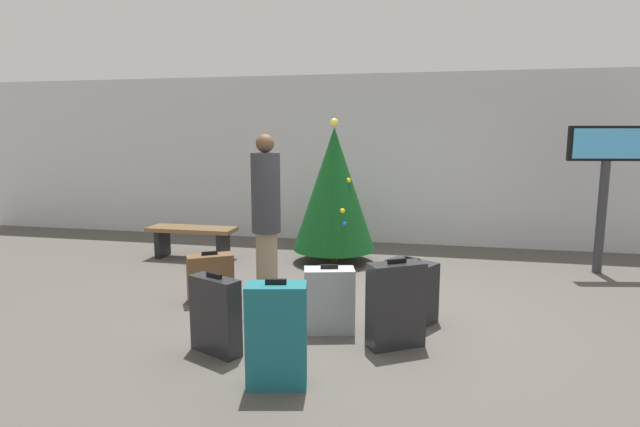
{
  "coord_description": "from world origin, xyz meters",
  "views": [
    {
      "loc": [
        0.68,
        -5.27,
        1.9
      ],
      "look_at": [
        -0.65,
        0.87,
        0.9
      ],
      "focal_mm": 28.67,
      "sensor_mm": 36.0,
      "label": 1
    }
  ],
  "objects_px": {
    "suitcase_1": "(329,300)",
    "suitcase_5": "(277,335)",
    "holiday_tree": "(334,189)",
    "flight_info_kiosk": "(606,169)",
    "suitcase_3": "(215,315)",
    "suitcase_0": "(210,278)",
    "suitcase_4": "(396,305)",
    "suitcase_2": "(411,291)",
    "traveller_0": "(266,215)",
    "waiting_bench": "(192,235)"
  },
  "relations": [
    {
      "from": "suitcase_0",
      "to": "suitcase_5",
      "type": "height_order",
      "value": "suitcase_5"
    },
    {
      "from": "waiting_bench",
      "to": "suitcase_5",
      "type": "height_order",
      "value": "suitcase_5"
    },
    {
      "from": "traveller_0",
      "to": "suitcase_3",
      "type": "xyz_separation_m",
      "value": [
        -0.03,
        -1.35,
        -0.67
      ]
    },
    {
      "from": "holiday_tree",
      "to": "flight_info_kiosk",
      "type": "bearing_deg",
      "value": 3.07
    },
    {
      "from": "flight_info_kiosk",
      "to": "suitcase_0",
      "type": "height_order",
      "value": "flight_info_kiosk"
    },
    {
      "from": "suitcase_3",
      "to": "suitcase_5",
      "type": "xyz_separation_m",
      "value": [
        0.69,
        -0.45,
        0.06
      ]
    },
    {
      "from": "flight_info_kiosk",
      "to": "suitcase_3",
      "type": "relative_size",
      "value": 2.78
    },
    {
      "from": "suitcase_0",
      "to": "suitcase_3",
      "type": "relative_size",
      "value": 0.81
    },
    {
      "from": "suitcase_1",
      "to": "suitcase_5",
      "type": "bearing_deg",
      "value": -99.1
    },
    {
      "from": "suitcase_1",
      "to": "suitcase_5",
      "type": "distance_m",
      "value": 1.14
    },
    {
      "from": "suitcase_2",
      "to": "suitcase_4",
      "type": "distance_m",
      "value": 0.71
    },
    {
      "from": "suitcase_3",
      "to": "suitcase_4",
      "type": "relative_size",
      "value": 0.89
    },
    {
      "from": "suitcase_1",
      "to": "holiday_tree",
      "type": "bearing_deg",
      "value": 99.76
    },
    {
      "from": "waiting_bench",
      "to": "suitcase_3",
      "type": "relative_size",
      "value": 1.87
    },
    {
      "from": "traveller_0",
      "to": "suitcase_1",
      "type": "xyz_separation_m",
      "value": [
        0.84,
        -0.67,
        -0.69
      ]
    },
    {
      "from": "waiting_bench",
      "to": "suitcase_2",
      "type": "distance_m",
      "value": 3.87
    },
    {
      "from": "flight_info_kiosk",
      "to": "suitcase_5",
      "type": "bearing_deg",
      "value": -130.32
    },
    {
      "from": "holiday_tree",
      "to": "suitcase_0",
      "type": "xyz_separation_m",
      "value": [
        -1.04,
        -2.03,
        -0.82
      ]
    },
    {
      "from": "traveller_0",
      "to": "holiday_tree",
      "type": "bearing_deg",
      "value": 78.84
    },
    {
      "from": "suitcase_5",
      "to": "waiting_bench",
      "type": "bearing_deg",
      "value": 124.4
    },
    {
      "from": "suitcase_4",
      "to": "suitcase_5",
      "type": "xyz_separation_m",
      "value": [
        -0.82,
        -0.92,
        0.01
      ]
    },
    {
      "from": "holiday_tree",
      "to": "suitcase_5",
      "type": "bearing_deg",
      "value": -85.84
    },
    {
      "from": "suitcase_2",
      "to": "suitcase_3",
      "type": "xyz_separation_m",
      "value": [
        -1.62,
        -1.16,
        0.03
      ]
    },
    {
      "from": "suitcase_2",
      "to": "suitcase_1",
      "type": "bearing_deg",
      "value": -146.87
    },
    {
      "from": "traveller_0",
      "to": "suitcase_4",
      "type": "height_order",
      "value": "traveller_0"
    },
    {
      "from": "suitcase_3",
      "to": "suitcase_5",
      "type": "distance_m",
      "value": 0.83
    },
    {
      "from": "flight_info_kiosk",
      "to": "suitcase_1",
      "type": "relative_size",
      "value": 2.99
    },
    {
      "from": "holiday_tree",
      "to": "suitcase_0",
      "type": "distance_m",
      "value": 2.42
    },
    {
      "from": "suitcase_2",
      "to": "suitcase_4",
      "type": "height_order",
      "value": "suitcase_4"
    },
    {
      "from": "suitcase_3",
      "to": "suitcase_2",
      "type": "bearing_deg",
      "value": 35.66
    },
    {
      "from": "flight_info_kiosk",
      "to": "traveller_0",
      "type": "bearing_deg",
      "value": -151.78
    },
    {
      "from": "suitcase_0",
      "to": "suitcase_5",
      "type": "relative_size",
      "value": 0.69
    },
    {
      "from": "suitcase_0",
      "to": "suitcase_3",
      "type": "bearing_deg",
      "value": -63.96
    },
    {
      "from": "holiday_tree",
      "to": "suitcase_5",
      "type": "height_order",
      "value": "holiday_tree"
    },
    {
      "from": "holiday_tree",
      "to": "suitcase_1",
      "type": "relative_size",
      "value": 3.16
    },
    {
      "from": "waiting_bench",
      "to": "suitcase_3",
      "type": "bearing_deg",
      "value": -60.68
    },
    {
      "from": "suitcase_3",
      "to": "waiting_bench",
      "type": "bearing_deg",
      "value": 119.32
    },
    {
      "from": "suitcase_1",
      "to": "flight_info_kiosk",
      "type": "bearing_deg",
      "value": 41.71
    },
    {
      "from": "holiday_tree",
      "to": "suitcase_1",
      "type": "distance_m",
      "value": 2.78
    },
    {
      "from": "holiday_tree",
      "to": "suitcase_2",
      "type": "xyz_separation_m",
      "value": [
        1.21,
        -2.14,
        -0.78
      ]
    },
    {
      "from": "traveller_0",
      "to": "suitcase_0",
      "type": "distance_m",
      "value": 0.99
    },
    {
      "from": "suitcase_1",
      "to": "waiting_bench",
      "type": "bearing_deg",
      "value": 137.15
    },
    {
      "from": "flight_info_kiosk",
      "to": "suitcase_4",
      "type": "bearing_deg",
      "value": -129.85
    },
    {
      "from": "traveller_0",
      "to": "suitcase_0",
      "type": "height_order",
      "value": "traveller_0"
    },
    {
      "from": "flight_info_kiosk",
      "to": "suitcase_2",
      "type": "relative_size",
      "value": 3.04
    },
    {
      "from": "flight_info_kiosk",
      "to": "suitcase_3",
      "type": "height_order",
      "value": "flight_info_kiosk"
    },
    {
      "from": "holiday_tree",
      "to": "suitcase_2",
      "type": "bearing_deg",
      "value": -60.59
    },
    {
      "from": "suitcase_2",
      "to": "waiting_bench",
      "type": "bearing_deg",
      "value": 150.22
    },
    {
      "from": "suitcase_1",
      "to": "suitcase_3",
      "type": "xyz_separation_m",
      "value": [
        -0.87,
        -0.67,
        0.03
      ]
    },
    {
      "from": "suitcase_2",
      "to": "suitcase_5",
      "type": "bearing_deg",
      "value": -120.06
    }
  ]
}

